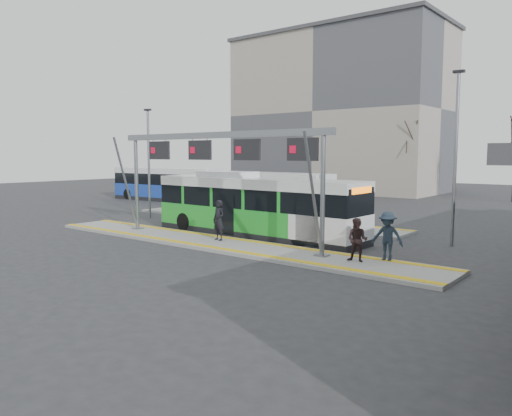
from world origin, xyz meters
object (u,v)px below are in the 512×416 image
(hero_bus, at_px, (255,207))
(passenger_c, at_px, (387,236))
(gantry, at_px, (216,154))
(passenger_a, at_px, (219,220))
(passenger_b, at_px, (357,240))

(hero_bus, distance_m, passenger_c, 8.56)
(gantry, bearing_deg, hero_bus, 89.64)
(hero_bus, bearing_deg, passenger_c, -13.09)
(passenger_a, height_order, passenger_b, passenger_a)
(gantry, bearing_deg, passenger_c, 5.81)
(gantry, bearing_deg, passenger_b, -0.39)
(hero_bus, distance_m, passenger_b, 8.06)
(hero_bus, height_order, passenger_b, hero_bus)
(gantry, height_order, passenger_a, gantry)
(passenger_a, relative_size, passenger_c, 1.01)
(gantry, distance_m, hero_bus, 4.02)
(passenger_a, distance_m, passenger_b, 7.51)
(hero_bus, distance_m, passenger_a, 2.82)
(passenger_b, bearing_deg, passenger_c, 39.08)
(gantry, bearing_deg, passenger_a, 97.04)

